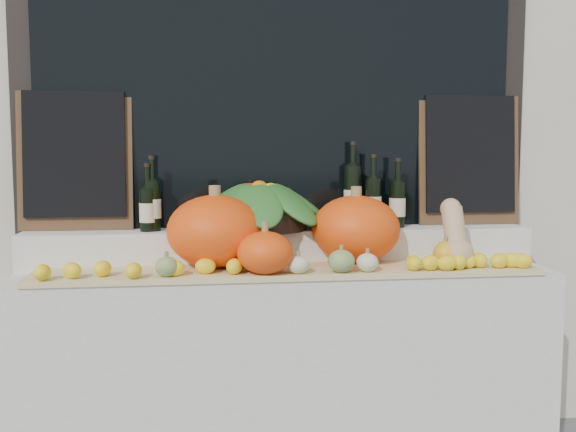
{
  "coord_description": "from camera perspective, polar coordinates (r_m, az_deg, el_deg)",
  "views": [
    {
      "loc": [
        -0.35,
        -1.22,
        1.39
      ],
      "look_at": [
        0.0,
        1.45,
        1.12
      ],
      "focal_mm": 40.0,
      "sensor_mm": 36.0,
      "label": 1
    }
  ],
  "objects": [
    {
      "name": "wine_bottle_tall",
      "position": [
        3.01,
        5.78,
        1.8
      ],
      "size": [
        0.08,
        0.08,
        0.4
      ],
      "color": "black",
      "rests_on": "rear_tier"
    },
    {
      "name": "pumpkin_left",
      "position": [
        2.72,
        -6.49,
        -1.34
      ],
      "size": [
        0.53,
        0.53,
        0.31
      ],
      "primitive_type": "ellipsoid",
      "rotation": [
        0.0,
        0.0,
        -0.37
      ],
      "color": "#FF4F0D",
      "rests_on": "straw_bedding"
    },
    {
      "name": "wine_bottle_far_left",
      "position": [
        2.9,
        -11.96,
        0.95
      ],
      "size": [
        0.08,
        0.08,
        0.33
      ],
      "color": "black",
      "rests_on": "rear_tier"
    },
    {
      "name": "rear_tier",
      "position": [
        2.95,
        -0.56,
        -2.66
      ],
      "size": [
        2.3,
        0.25,
        0.16
      ],
      "primitive_type": "cube",
      "color": "silver",
      "rests_on": "display_sill"
    },
    {
      "name": "chalkboard_right",
      "position": [
        3.22,
        15.84,
        5.04
      ],
      "size": [
        0.5,
        0.08,
        0.62
      ],
      "rotation": [
        -0.08,
        0.0,
        0.0
      ],
      "color": "#4C331E",
      "rests_on": "rear_tier"
    },
    {
      "name": "wine_bottle_far_right",
      "position": [
        3.03,
        9.69,
        1.07
      ],
      "size": [
        0.08,
        0.08,
        0.32
      ],
      "color": "black",
      "rests_on": "rear_tier"
    },
    {
      "name": "wine_bottle_near_left",
      "position": [
        2.9,
        -12.34,
        0.6
      ],
      "size": [
        0.08,
        0.08,
        0.3
      ],
      "color": "black",
      "rests_on": "rear_tier"
    },
    {
      "name": "pumpkin_center",
      "position": [
        2.56,
        -2.04,
        -3.27
      ],
      "size": [
        0.24,
        0.24,
        0.17
      ],
      "primitive_type": "ellipsoid",
      "rotation": [
        0.0,
        0.0,
        0.06
      ],
      "color": "#FF4F0D",
      "rests_on": "straw_bedding"
    },
    {
      "name": "butternut_squash",
      "position": [
        2.82,
        14.65,
        -1.8
      ],
      "size": [
        0.13,
        0.2,
        0.29
      ],
      "color": "tan",
      "rests_on": "straw_bedding"
    },
    {
      "name": "wine_bottle_near_right",
      "position": [
        2.99,
        7.57,
        1.22
      ],
      "size": [
        0.08,
        0.08,
        0.34
      ],
      "color": "black",
      "rests_on": "rear_tier"
    },
    {
      "name": "decorative_gourds",
      "position": [
        2.59,
        2.19,
        -3.89
      ],
      "size": [
        1.25,
        0.18,
        0.16
      ],
      "color": "#2B5F1C",
      "rests_on": "straw_bedding"
    },
    {
      "name": "lemon_heap",
      "position": [
        2.58,
        0.46,
        -4.41
      ],
      "size": [
        2.2,
        0.16,
        0.06
      ],
      "primitive_type": null,
      "color": "yellow",
      "rests_on": "straw_bedding"
    },
    {
      "name": "straw_bedding",
      "position": [
        2.69,
        0.14,
        -4.93
      ],
      "size": [
        2.1,
        0.32,
        0.02
      ],
      "primitive_type": "cube",
      "color": "tan",
      "rests_on": "display_sill"
    },
    {
      "name": "chalkboard_left",
      "position": [
        3.02,
        -18.42,
        4.93
      ],
      "size": [
        0.5,
        0.08,
        0.62
      ],
      "rotation": [
        -0.08,
        0.0,
        0.0
      ],
      "color": "#4C331E",
      "rests_on": "rear_tier"
    },
    {
      "name": "display_sill",
      "position": [
        2.93,
        -0.19,
        -13.21
      ],
      "size": [
        2.3,
        0.55,
        0.88
      ],
      "primitive_type": "cube",
      "color": "silver",
      "rests_on": "ground"
    },
    {
      "name": "pumpkin_right",
      "position": [
        2.84,
        6.05,
        -1.14
      ],
      "size": [
        0.43,
        0.43,
        0.29
      ],
      "primitive_type": "ellipsoid",
      "rotation": [
        0.0,
        0.0,
        0.12
      ],
      "color": "#FF4F0D",
      "rests_on": "straw_bedding"
    },
    {
      "name": "produce_bowl",
      "position": [
        2.9,
        -2.56,
        0.94
      ],
      "size": [
        0.66,
        0.66,
        0.23
      ],
      "color": "black",
      "rests_on": "rear_tier"
    }
  ]
}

